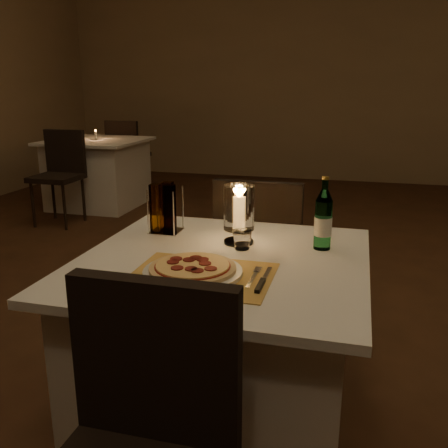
% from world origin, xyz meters
% --- Properties ---
extents(floor, '(8.00, 10.00, 0.02)m').
position_xyz_m(floor, '(0.00, 0.00, -0.01)').
color(floor, '#422515').
rests_on(floor, ground).
extents(wall_back, '(8.00, 0.02, 3.00)m').
position_xyz_m(wall_back, '(0.00, 5.01, 1.50)').
color(wall_back, '#927755').
rests_on(wall_back, ground).
extents(main_table, '(1.00, 1.00, 0.74)m').
position_xyz_m(main_table, '(-0.21, -0.60, 0.37)').
color(main_table, silver).
rests_on(main_table, ground).
extents(chair_near, '(0.42, 0.42, 0.90)m').
position_xyz_m(chair_near, '(-0.21, -1.31, 0.55)').
color(chair_near, black).
rests_on(chair_near, ground).
extents(chair_far, '(0.42, 0.42, 0.90)m').
position_xyz_m(chair_far, '(-0.21, 0.11, 0.55)').
color(chair_far, black).
rests_on(chair_far, ground).
extents(placemat, '(0.45, 0.34, 0.00)m').
position_xyz_m(placemat, '(-0.23, -0.78, 0.74)').
color(placemat, '#C29243').
rests_on(placemat, main_table).
extents(plate, '(0.32, 0.32, 0.01)m').
position_xyz_m(plate, '(-0.26, -0.78, 0.75)').
color(plate, white).
rests_on(plate, placemat).
extents(pizza, '(0.28, 0.28, 0.02)m').
position_xyz_m(pizza, '(-0.26, -0.78, 0.77)').
color(pizza, '#D8B77F').
rests_on(pizza, plate).
extents(fork, '(0.02, 0.18, 0.00)m').
position_xyz_m(fork, '(-0.06, -0.75, 0.75)').
color(fork, silver).
rests_on(fork, placemat).
extents(knife, '(0.02, 0.22, 0.01)m').
position_xyz_m(knife, '(-0.03, -0.81, 0.75)').
color(knife, black).
rests_on(knife, placemat).
extents(tumbler, '(0.07, 0.07, 0.07)m').
position_xyz_m(tumbler, '(-0.16, -0.48, 0.78)').
color(tumbler, white).
rests_on(tumbler, main_table).
extents(water_bottle, '(0.07, 0.07, 0.27)m').
position_xyz_m(water_bottle, '(0.12, -0.40, 0.85)').
color(water_bottle, '#61B47D').
rests_on(water_bottle, main_table).
extents(hurricane_candle, '(0.12, 0.12, 0.23)m').
position_xyz_m(hurricane_candle, '(-0.19, -0.42, 0.87)').
color(hurricane_candle, white).
rests_on(hurricane_candle, main_table).
extents(cruet_caddy, '(0.12, 0.12, 0.21)m').
position_xyz_m(cruet_caddy, '(-0.52, -0.36, 0.84)').
color(cruet_caddy, white).
rests_on(cruet_caddy, main_table).
extents(neighbor_table_left, '(1.00, 1.00, 0.74)m').
position_xyz_m(neighbor_table_left, '(-2.56, 2.74, 0.37)').
color(neighbor_table_left, silver).
rests_on(neighbor_table_left, ground).
extents(neighbor_chair_la, '(0.42, 0.42, 0.90)m').
position_xyz_m(neighbor_chair_la, '(-2.56, 2.03, 0.55)').
color(neighbor_chair_la, black).
rests_on(neighbor_chair_la, ground).
extents(neighbor_chair_lb, '(0.42, 0.42, 0.90)m').
position_xyz_m(neighbor_chair_lb, '(-2.56, 3.46, 0.55)').
color(neighbor_chair_lb, black).
rests_on(neighbor_chair_lb, ground).
extents(neighbor_candle_left, '(0.03, 0.03, 0.11)m').
position_xyz_m(neighbor_candle_left, '(-2.56, 2.74, 0.79)').
color(neighbor_candle_left, white).
rests_on(neighbor_candle_left, neighbor_table_left).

